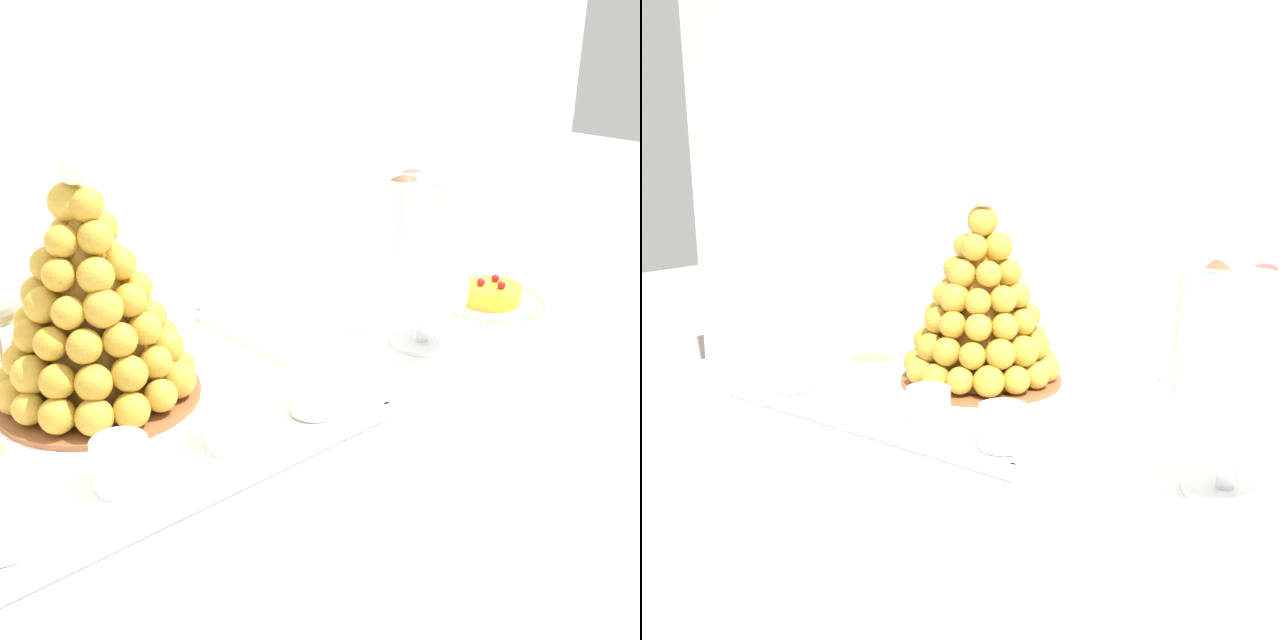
{
  "view_description": "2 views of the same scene",
  "coord_description": "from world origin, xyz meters",
  "views": [
    {
      "loc": [
        -0.66,
        -0.74,
        1.27
      ],
      "look_at": [
        -0.03,
        -0.04,
        0.87
      ],
      "focal_mm": 45.08,
      "sensor_mm": 36.0,
      "label": 1
    },
    {
      "loc": [
        0.47,
        -0.86,
        1.15
      ],
      "look_at": [
        -0.18,
        -0.0,
        0.91
      ],
      "focal_mm": 43.92,
      "sensor_mm": 36.0,
      "label": 2
    }
  ],
  "objects": [
    {
      "name": "buffet_table",
      "position": [
        0.0,
        0.0,
        0.67
      ],
      "size": [
        1.52,
        0.92,
        0.76
      ],
      "color": "brown",
      "rests_on": "ground_plane"
    },
    {
      "name": "serving_tray",
      "position": [
        -0.26,
        0.07,
        0.76
      ],
      "size": [
        0.55,
        0.43,
        0.02
      ],
      "color": "white",
      "rests_on": "buffet_table"
    },
    {
      "name": "croquembouche",
      "position": [
        -0.25,
        0.15,
        0.89
      ],
      "size": [
        0.27,
        0.27,
        0.33
      ],
      "color": "brown",
      "rests_on": "serving_tray"
    },
    {
      "name": "dessert_cup_left",
      "position": [
        -0.47,
        -0.07,
        0.79
      ],
      "size": [
        0.06,
        0.06,
        0.05
      ],
      "color": "silver",
      "rests_on": "serving_tray"
    },
    {
      "name": "dessert_cup_mid_left",
      "position": [
        -0.33,
        -0.05,
        0.79
      ],
      "size": [
        0.06,
        0.06,
        0.06
      ],
      "color": "silver",
      "rests_on": "serving_tray"
    },
    {
      "name": "dessert_cup_centre",
      "position": [
        -0.19,
        -0.06,
        0.79
      ],
      "size": [
        0.06,
        0.06,
        0.05
      ],
      "color": "silver",
      "rests_on": "serving_tray"
    },
    {
      "name": "dessert_cup_mid_right",
      "position": [
        -0.06,
        -0.07,
        0.79
      ],
      "size": [
        0.06,
        0.06,
        0.06
      ],
      "color": "silver",
      "rests_on": "serving_tray"
    },
    {
      "name": "creme_brulee_ramekin",
      "position": [
        -0.44,
        0.09,
        0.78
      ],
      "size": [
        0.08,
        0.08,
        0.02
      ],
      "color": "white",
      "rests_on": "serving_tray"
    },
    {
      "name": "macaron_goblet",
      "position": [
        0.21,
        -0.01,
        0.92
      ],
      "size": [
        0.13,
        0.13,
        0.27
      ],
      "color": "white",
      "rests_on": "buffet_table"
    },
    {
      "name": "wine_glass",
      "position": [
        -0.32,
        0.29,
        0.87
      ],
      "size": [
        0.08,
        0.08,
        0.16
      ],
      "color": "silver",
      "rests_on": "buffet_table"
    }
  ]
}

